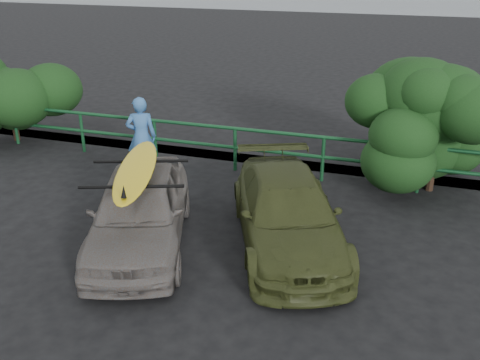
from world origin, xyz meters
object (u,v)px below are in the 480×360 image
object	(u,v)px
guardrail	(194,144)
sedan	(140,210)
olive_vehicle	(287,213)
surfboard	(136,169)
man	(141,137)

from	to	relation	value
guardrail	sedan	size ratio (longest dim) A/B	3.70
olive_vehicle	surfboard	distance (m)	2.61
sedan	man	size ratio (longest dim) A/B	2.12
guardrail	sedan	distance (m)	3.74
olive_vehicle	surfboard	size ratio (longest dim) A/B	1.44
man	surfboard	xyz separation A→B (m)	(1.42, -2.83, 0.49)
sedan	olive_vehicle	bearing A→B (deg)	-1.34
sedan	olive_vehicle	xyz separation A→B (m)	(2.36, 0.79, -0.06)
olive_vehicle	surfboard	bearing A→B (deg)	175.99
guardrail	man	xyz separation A→B (m)	(-0.88, -0.86, 0.37)
guardrail	olive_vehicle	xyz separation A→B (m)	(2.90, -2.91, 0.06)
guardrail	surfboard	bearing A→B (deg)	-81.61
olive_vehicle	man	size ratio (longest dim) A/B	2.25
guardrail	olive_vehicle	distance (m)	4.11
guardrail	man	bearing A→B (deg)	-135.48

